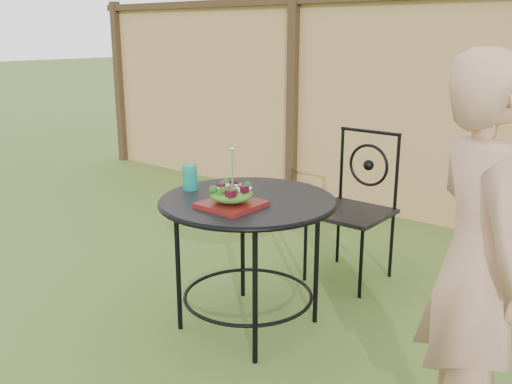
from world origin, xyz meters
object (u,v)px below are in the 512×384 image
(diner, at_px, (476,263))
(salad_plate, at_px, (231,205))
(patio_chair, at_px, (355,203))
(patio_table, at_px, (248,224))

(diner, relative_size, salad_plate, 5.57)
(salad_plate, bearing_deg, patio_chair, 86.22)
(patio_table, distance_m, diner, 1.25)
(patio_chair, bearing_deg, diner, -45.27)
(patio_chair, bearing_deg, salad_plate, -93.78)
(patio_chair, relative_size, salad_plate, 3.52)
(patio_chair, relative_size, diner, 0.63)
(patio_table, bearing_deg, diner, -8.97)
(diner, height_order, salad_plate, diner)
(patio_table, height_order, salad_plate, salad_plate)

